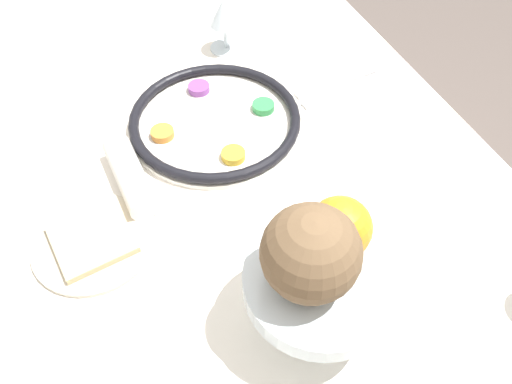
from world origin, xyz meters
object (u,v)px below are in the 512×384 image
(seder_plate, at_px, (214,120))
(coconut, at_px, (311,253))
(napkin_roll, at_px, (130,176))
(wine_glass, at_px, (224,15))
(orange_fruit, at_px, (340,228))
(bread_plate, at_px, (93,241))
(fruit_stand, at_px, (318,286))

(seder_plate, relative_size, coconut, 2.74)
(seder_plate, height_order, napkin_roll, napkin_roll)
(seder_plate, relative_size, wine_glass, 2.70)
(wine_glass, distance_m, napkin_roll, 0.44)
(orange_fruit, relative_size, bread_plate, 0.43)
(orange_fruit, bearing_deg, wine_glass, 173.90)
(wine_glass, bearing_deg, fruit_stand, -9.11)
(fruit_stand, relative_size, bread_plate, 1.03)
(coconut, bearing_deg, orange_fruit, 118.30)
(seder_plate, xyz_separation_m, orange_fruit, (0.40, 0.04, 0.14))
(wine_glass, xyz_separation_m, napkin_roll, (0.32, -0.29, -0.06))
(fruit_stand, relative_size, coconut, 1.65)
(bread_plate, bearing_deg, orange_fruit, 55.59)
(seder_plate, bearing_deg, orange_fruit, 5.69)
(bread_plate, bearing_deg, coconut, 46.11)
(wine_glass, height_order, bread_plate, wine_glass)
(bread_plate, distance_m, napkin_roll, 0.13)
(coconut, bearing_deg, bread_plate, -133.89)
(wine_glass, distance_m, bread_plate, 0.57)
(wine_glass, relative_size, fruit_stand, 0.61)
(fruit_stand, bearing_deg, wine_glass, 170.89)
(seder_plate, height_order, coconut, coconut)
(orange_fruit, distance_m, napkin_roll, 0.40)
(wine_glass, height_order, fruit_stand, wine_glass)
(seder_plate, height_order, orange_fruit, orange_fruit)
(fruit_stand, distance_m, bread_plate, 0.37)
(orange_fruit, relative_size, napkin_roll, 0.48)
(fruit_stand, bearing_deg, orange_fruit, 129.96)
(wine_glass, xyz_separation_m, orange_fruit, (0.63, -0.07, 0.07))
(fruit_stand, xyz_separation_m, napkin_roll, (-0.34, -0.18, -0.07))
(coconut, height_order, napkin_roll, coconut)
(fruit_stand, bearing_deg, coconut, -97.50)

